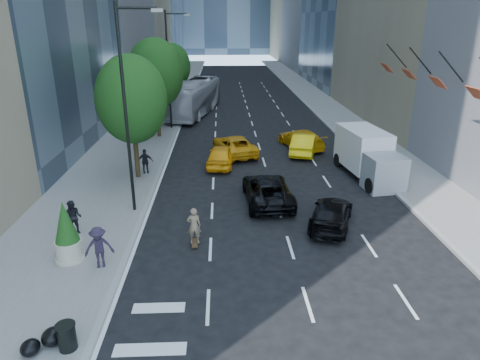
{
  "coord_description": "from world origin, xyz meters",
  "views": [
    {
      "loc": [
        -1.93,
        -16.41,
        9.34
      ],
      "look_at": [
        -1.03,
        4.23,
        1.6
      ],
      "focal_mm": 32.0,
      "sensor_mm": 36.0,
      "label": 1
    }
  ],
  "objects_px": {
    "skateboarder": "(194,228)",
    "black_sedan_mercedes": "(331,214)",
    "box_truck": "(368,155)",
    "black_sedan_lincoln": "(267,190)",
    "planter_shrub": "(67,233)",
    "city_bus": "(194,98)",
    "trash_can": "(67,337)"
  },
  "relations": [
    {
      "from": "black_sedan_lincoln",
      "to": "black_sedan_mercedes",
      "type": "bearing_deg",
      "value": 129.98
    },
    {
      "from": "city_bus",
      "to": "box_truck",
      "type": "relative_size",
      "value": 2.0
    },
    {
      "from": "trash_can",
      "to": "planter_shrub",
      "type": "bearing_deg",
      "value": 107.28
    },
    {
      "from": "city_bus",
      "to": "trash_can",
      "type": "distance_m",
      "value": 34.63
    },
    {
      "from": "black_sedan_lincoln",
      "to": "planter_shrub",
      "type": "relative_size",
      "value": 2.01
    },
    {
      "from": "planter_shrub",
      "to": "black_sedan_lincoln",
      "type": "bearing_deg",
      "value": 33.88
    },
    {
      "from": "city_bus",
      "to": "planter_shrub",
      "type": "xyz_separation_m",
      "value": [
        -3.4,
        -29.41,
        -0.38
      ]
    },
    {
      "from": "black_sedan_mercedes",
      "to": "trash_can",
      "type": "height_order",
      "value": "black_sedan_mercedes"
    },
    {
      "from": "skateboarder",
      "to": "black_sedan_lincoln",
      "type": "relative_size",
      "value": 0.33
    },
    {
      "from": "skateboarder",
      "to": "black_sedan_lincoln",
      "type": "xyz_separation_m",
      "value": [
        3.7,
        4.63,
        -0.12
      ]
    },
    {
      "from": "skateboarder",
      "to": "black_sedan_mercedes",
      "type": "distance_m",
      "value": 6.68
    },
    {
      "from": "black_sedan_mercedes",
      "to": "box_truck",
      "type": "xyz_separation_m",
      "value": [
        3.9,
        6.74,
        0.84
      ]
    },
    {
      "from": "black_sedan_lincoln",
      "to": "trash_can",
      "type": "distance_m",
      "value": 13.09
    },
    {
      "from": "skateboarder",
      "to": "black_sedan_mercedes",
      "type": "xyz_separation_m",
      "value": [
        6.47,
        1.64,
        -0.2
      ]
    },
    {
      "from": "black_sedan_mercedes",
      "to": "box_truck",
      "type": "distance_m",
      "value": 7.83
    },
    {
      "from": "planter_shrub",
      "to": "trash_can",
      "type": "bearing_deg",
      "value": -72.72
    },
    {
      "from": "black_sedan_mercedes",
      "to": "planter_shrub",
      "type": "relative_size",
      "value": 1.71
    },
    {
      "from": "box_truck",
      "to": "trash_can",
      "type": "xyz_separation_m",
      "value": [
        -13.77,
        -14.75,
        -0.92
      ]
    },
    {
      "from": "city_bus",
      "to": "planter_shrub",
      "type": "height_order",
      "value": "city_bus"
    },
    {
      "from": "black_sedan_lincoln",
      "to": "planter_shrub",
      "type": "distance_m",
      "value": 10.5
    },
    {
      "from": "black_sedan_lincoln",
      "to": "planter_shrub",
      "type": "xyz_separation_m",
      "value": [
        -8.7,
        -5.84,
        0.65
      ]
    },
    {
      "from": "black_sedan_lincoln",
      "to": "city_bus",
      "type": "height_order",
      "value": "city_bus"
    },
    {
      "from": "city_bus",
      "to": "box_truck",
      "type": "distance_m",
      "value": 23.15
    },
    {
      "from": "skateboarder",
      "to": "box_truck",
      "type": "relative_size",
      "value": 0.27
    },
    {
      "from": "skateboarder",
      "to": "planter_shrub",
      "type": "bearing_deg",
      "value": 10.41
    },
    {
      "from": "box_truck",
      "to": "trash_can",
      "type": "height_order",
      "value": "box_truck"
    },
    {
      "from": "box_truck",
      "to": "black_sedan_lincoln",
      "type": "bearing_deg",
      "value": -157.6
    },
    {
      "from": "planter_shrub",
      "to": "box_truck",
      "type": "bearing_deg",
      "value": 31.97
    },
    {
      "from": "black_sedan_mercedes",
      "to": "planter_shrub",
      "type": "height_order",
      "value": "planter_shrub"
    },
    {
      "from": "black_sedan_lincoln",
      "to": "skateboarder",
      "type": "bearing_deg",
      "value": 48.49
    },
    {
      "from": "black_sedan_mercedes",
      "to": "planter_shrub",
      "type": "xyz_separation_m",
      "value": [
        -11.48,
        -2.86,
        0.73
      ]
    },
    {
      "from": "black_sedan_mercedes",
      "to": "city_bus",
      "type": "xyz_separation_m",
      "value": [
        -8.07,
        26.55,
        1.11
      ]
    }
  ]
}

